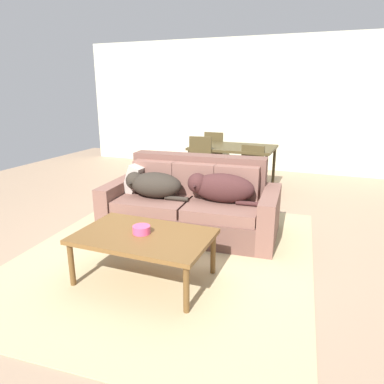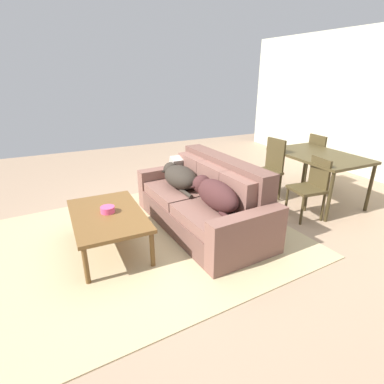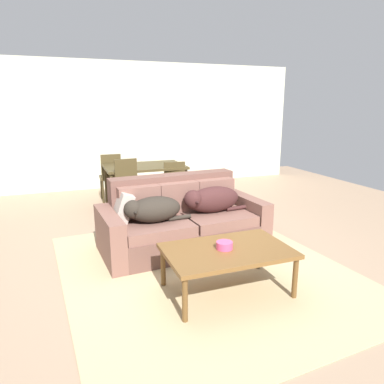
{
  "view_description": "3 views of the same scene",
  "coord_description": "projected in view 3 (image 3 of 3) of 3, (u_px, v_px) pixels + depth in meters",
  "views": [
    {
      "loc": [
        1.49,
        -3.59,
        1.7
      ],
      "look_at": [
        0.11,
        -0.08,
        0.58
      ],
      "focal_mm": 33.08,
      "sensor_mm": 36.0,
      "label": 1
    },
    {
      "loc": [
        3.18,
        -1.51,
        1.93
      ],
      "look_at": [
        -0.02,
        0.02,
        0.51
      ],
      "focal_mm": 28.35,
      "sensor_mm": 36.0,
      "label": 2
    },
    {
      "loc": [
        -1.38,
        -3.85,
        1.77
      ],
      "look_at": [
        0.12,
        0.16,
        0.72
      ],
      "focal_mm": 32.93,
      "sensor_mm": 36.0,
      "label": 3
    }
  ],
  "objects": [
    {
      "name": "bowl_on_coffee_table",
      "position": [
        225.0,
        245.0,
        3.34
      ],
      "size": [
        0.16,
        0.16,
        0.07
      ],
      "primitive_type": "cylinder",
      "color": "#EA4C7F",
      "rests_on": "coffee_table"
    },
    {
      "name": "dining_chair_far_left",
      "position": [
        111.0,
        175.0,
        6.61
      ],
      "size": [
        0.41,
        0.41,
        0.91
      ],
      "rotation": [
        0.0,
        0.0,
        3.12
      ],
      "color": "#44381E",
      "rests_on": "ground"
    },
    {
      "name": "dining_table",
      "position": [
        144.0,
        169.0,
        6.19
      ],
      "size": [
        1.37,
        0.91,
        0.75
      ],
      "color": "#44381E",
      "rests_on": "ground"
    },
    {
      "name": "dog_on_right_cushion",
      "position": [
        211.0,
        199.0,
        4.49
      ],
      "size": [
        0.9,
        0.39,
        0.33
      ],
      "rotation": [
        0.0,
        0.0,
        0.07
      ],
      "color": "#3E201F",
      "rests_on": "couch"
    },
    {
      "name": "throw_pillow_by_left_arm",
      "position": [
        122.0,
        207.0,
        4.18
      ],
      "size": [
        0.26,
        0.37,
        0.39
      ],
      "primitive_type": "cube",
      "rotation": [
        0.0,
        0.34,
        0.01
      ],
      "color": "#AD9E92",
      "rests_on": "couch"
    },
    {
      "name": "couch",
      "position": [
        182.0,
        221.0,
        4.5
      ],
      "size": [
        2.11,
        1.1,
        0.9
      ],
      "rotation": [
        0.0,
        0.0,
        0.07
      ],
      "color": "brown",
      "rests_on": "ground"
    },
    {
      "name": "dining_chair_near_right",
      "position": [
        176.0,
        185.0,
        5.9
      ],
      "size": [
        0.44,
        0.44,
        0.85
      ],
      "rotation": [
        0.0,
        0.0,
        -0.11
      ],
      "color": "#44381E",
      "rests_on": "ground"
    },
    {
      "name": "coffee_table",
      "position": [
        227.0,
        253.0,
        3.35
      ],
      "size": [
        1.19,
        0.76,
        0.45
      ],
      "color": "brown",
      "rests_on": "ground"
    },
    {
      "name": "area_rug",
      "position": [
        204.0,
        269.0,
        3.91
      ],
      "size": [
        3.18,
        3.57,
        0.01
      ],
      "primitive_type": "cube",
      "rotation": [
        0.0,
        0.0,
        0.07
      ],
      "color": "tan",
      "rests_on": "ground"
    },
    {
      "name": "ground_plane",
      "position": [
        188.0,
        252.0,
        4.4
      ],
      "size": [
        10.0,
        10.0,
        0.0
      ],
      "primitive_type": "plane",
      "color": "tan"
    },
    {
      "name": "dining_chair_near_left",
      "position": [
        129.0,
        187.0,
        5.56
      ],
      "size": [
        0.44,
        0.44,
        0.96
      ],
      "rotation": [
        0.0,
        0.0,
        0.11
      ],
      "color": "#44381E",
      "rests_on": "ground"
    },
    {
      "name": "dog_on_left_cushion",
      "position": [
        152.0,
        209.0,
        4.13
      ],
      "size": [
        0.81,
        0.43,
        0.3
      ],
      "rotation": [
        0.0,
        0.0,
        0.07
      ],
      "color": "#2D261F",
      "rests_on": "couch"
    },
    {
      "name": "back_partition",
      "position": [
        126.0,
        126.0,
        7.71
      ],
      "size": [
        8.0,
        0.12,
        2.7
      ],
      "primitive_type": "cube",
      "color": "beige",
      "rests_on": "ground"
    }
  ]
}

